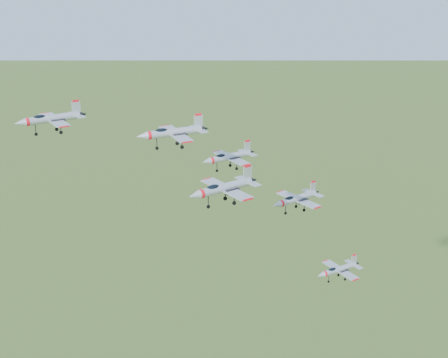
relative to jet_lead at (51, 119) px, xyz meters
name	(u,v)px	position (x,y,z in m)	size (l,w,h in m)	color
jet_lead	(51,119)	(0.00, 0.00, 0.00)	(12.52, 10.39, 3.35)	#A6ABB3
jet_left_high	(172,132)	(20.55, -3.36, -4.18)	(13.94, 11.48, 3.73)	#A6ABB3
jet_right_high	(223,188)	(19.22, -26.49, -6.71)	(12.67, 10.61, 3.39)	#A6ABB3
jet_left_low	(228,157)	(32.99, -1.24, -11.27)	(12.53, 10.44, 3.35)	#A6ABB3
jet_right_low	(296,199)	(37.50, -18.70, -14.58)	(11.40, 9.58, 3.06)	#A6ABB3
jet_trail	(338,269)	(51.33, -14.38, -34.11)	(11.19, 9.27, 2.99)	#A6ABB3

